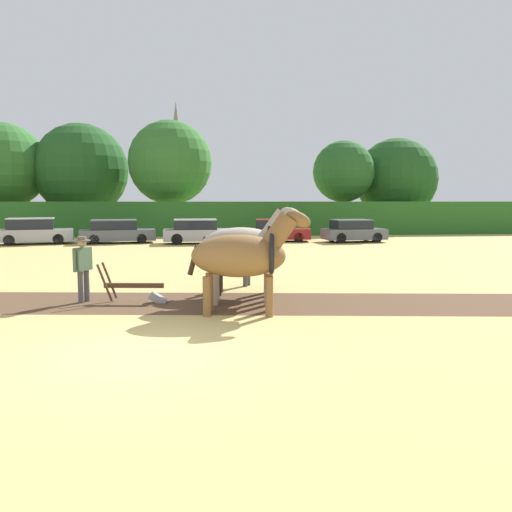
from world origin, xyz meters
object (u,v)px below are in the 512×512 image
object	(u,v)px
tree_center	(170,163)
parked_car_center_right	(353,231)
plow	(139,290)
parked_car_left	(117,232)
farmer_beside_team	(247,254)
draft_horse_trail_left	(247,244)
parked_car_far_left	(34,232)
tree_center_right	(344,172)
parked_car_center	(277,231)
church_spire	(177,159)
draft_horse_lead_left	(244,255)
tree_left	(3,166)
tree_right	(396,179)
draft_horse_lead_right	(245,246)
parked_car_center_left	(198,232)
farmer_at_plow	(83,264)
tree_center_left	(81,170)

from	to	relation	value
tree_center	parked_car_center_right	world-z (taller)	tree_center
tree_center	plow	xyz separation A→B (m)	(0.60, -27.23, -5.24)
parked_car_left	parked_car_center_right	world-z (taller)	parked_car_left
tree_center	farmer_beside_team	bearing A→B (deg)	-81.83
tree_center	draft_horse_trail_left	distance (m)	26.94
farmer_beside_team	parked_car_far_left	bearing A→B (deg)	154.49
tree_center_right	parked_car_center_right	world-z (taller)	tree_center_right
tree_center	draft_horse_trail_left	xyz separation A→B (m)	(3.47, -26.39, -4.15)
parked_car_center	church_spire	bearing A→B (deg)	110.82
church_spire	parked_car_far_left	distance (m)	36.94
draft_horse_lead_left	tree_left	bearing A→B (deg)	125.77
tree_left	parked_car_center	distance (m)	23.03
draft_horse_lead_left	parked_car_center_right	world-z (taller)	draft_horse_lead_left
draft_horse_trail_left	parked_car_center_right	size ratio (longest dim) A/B	0.69
draft_horse_lead_left	parked_car_center	size ratio (longest dim) A/B	0.67
tree_right	parked_car_center	bearing A→B (deg)	-139.55
tree_center_right	draft_horse_lead_right	bearing A→B (deg)	-111.14
plow	farmer_beside_team	xyz separation A→B (m)	(2.99, 2.21, 0.67)
draft_horse_lead_left	tree_center_right	bearing A→B (deg)	77.06
draft_horse_lead_left	parked_car_left	distance (m)	21.13
draft_horse_lead_left	parked_car_center_left	xyz separation A→B (m)	(-1.06, 19.29, -0.65)
tree_left	plow	bearing A→B (deg)	-64.61
farmer_at_plow	tree_center	bearing A→B (deg)	118.25
parked_car_far_left	parked_car_center_right	distance (m)	19.61
tree_center_left	draft_horse_trail_left	world-z (taller)	tree_center_left
tree_center	parked_car_center_left	distance (m)	10.88
tree_center_left	tree_right	xyz separation A→B (m)	(26.46, -0.36, -0.59)
tree_center_right	parked_car_left	world-z (taller)	tree_center_right
tree_right	parked_car_left	size ratio (longest dim) A/B	1.70
parked_car_center	draft_horse_trail_left	bearing A→B (deg)	-93.29
parked_car_far_left	parked_car_center_left	world-z (taller)	parked_car_far_left
tree_center_left	draft_horse_trail_left	distance (m)	30.70
tree_left	draft_horse_trail_left	xyz separation A→B (m)	(16.51, -27.91, -3.93)
tree_center	plow	bearing A→B (deg)	-88.74
draft_horse_lead_left	farmer_at_plow	distance (m)	4.40
plow	parked_car_center_right	xyz separation A→B (m)	(11.27, 17.71, 0.37)
draft_horse_lead_left	parked_car_left	world-z (taller)	draft_horse_lead_left
tree_center	parked_car_center_left	size ratio (longest dim) A/B	2.06
draft_horse_lead_right	parked_car_center	xyz separation A→B (m)	(3.88, 19.13, -0.78)
church_spire	parked_car_far_left	xyz separation A→B (m)	(-7.18, -35.49, -7.28)
tree_center_left	church_spire	xyz separation A→B (m)	(6.68, 24.59, 2.98)
parked_car_center_left	draft_horse_lead_right	bearing A→B (deg)	-87.70
tree_center_left	parked_car_center_right	xyz separation A→B (m)	(19.10, -11.67, -4.36)
parked_car_left	parked_car_center_left	world-z (taller)	parked_car_center_left
plow	parked_car_center_left	xyz separation A→B (m)	(1.50, 17.71, 0.40)
tree_right	farmer_at_plow	world-z (taller)	tree_right
tree_center_left	parked_car_left	distance (m)	12.36
tree_center_left	tree_center_right	distance (m)	21.38
plow	parked_car_center_right	distance (m)	20.99
farmer_beside_team	parked_car_center	size ratio (longest dim) A/B	0.40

